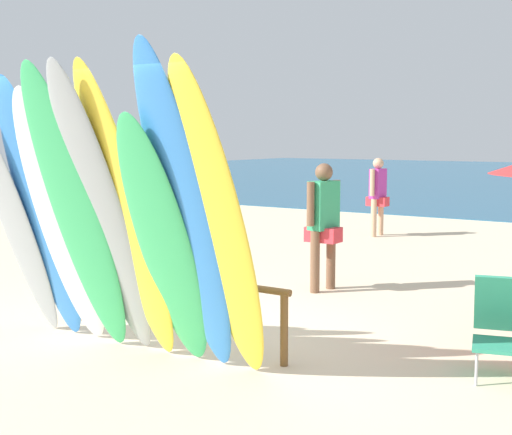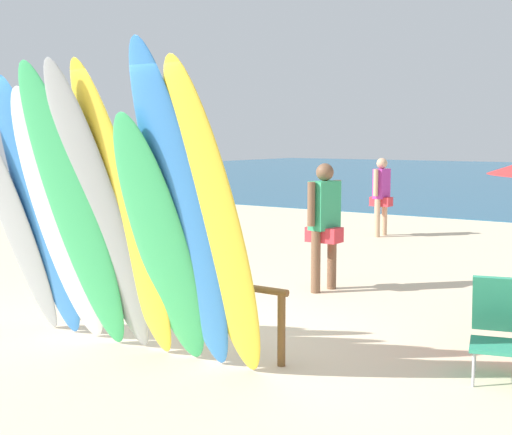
# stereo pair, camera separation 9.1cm
# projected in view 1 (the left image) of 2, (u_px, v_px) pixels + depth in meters

# --- Properties ---
(surfboard_rack) EXTENTS (2.85, 0.07, 0.68)m
(surfboard_rack) POSITION_uv_depth(u_px,v_px,m) (163.00, 287.00, 6.79)
(surfboard_rack) COLOR brown
(surfboard_rack) RESTS_ON ground
(surfboard_grey_0) EXTENTS (0.56, 0.93, 2.31)m
(surfboard_grey_0) POSITION_uv_depth(u_px,v_px,m) (15.00, 222.00, 6.82)
(surfboard_grey_0) COLOR #999EA3
(surfboard_grey_0) RESTS_ON ground
(surfboard_blue_1) EXTENTS (0.59, 0.91, 2.53)m
(surfboard_blue_1) POSITION_uv_depth(u_px,v_px,m) (41.00, 213.00, 6.62)
(surfboard_blue_1) COLOR #337AD1
(surfboard_blue_1) RESTS_ON ground
(surfboard_white_2) EXTENTS (0.66, 1.02, 2.42)m
(surfboard_white_2) POSITION_uv_depth(u_px,v_px,m) (61.00, 221.00, 6.43)
(surfboard_white_2) COLOR white
(surfboard_white_2) RESTS_ON ground
(surfboard_green_3) EXTENTS (0.61, 1.09, 2.60)m
(surfboard_green_3) POSITION_uv_depth(u_px,v_px,m) (77.00, 214.00, 6.16)
(surfboard_green_3) COLOR #38B266
(surfboard_green_3) RESTS_ON ground
(surfboard_grey_4) EXTENTS (0.55, 1.18, 2.61)m
(surfboard_grey_4) POSITION_uv_depth(u_px,v_px,m) (103.00, 216.00, 6.03)
(surfboard_grey_4) COLOR #999EA3
(surfboard_grey_4) RESTS_ON ground
(surfboard_yellow_5) EXTENTS (0.63, 1.05, 2.61)m
(surfboard_yellow_5) POSITION_uv_depth(u_px,v_px,m) (126.00, 217.00, 5.95)
(surfboard_yellow_5) COLOR yellow
(surfboard_yellow_5) RESTS_ON ground
(surfboard_green_6) EXTENTS (0.59, 0.97, 2.18)m
(surfboard_green_6) POSITION_uv_depth(u_px,v_px,m) (164.00, 245.00, 5.80)
(surfboard_green_6) COLOR #38B266
(surfboard_green_6) RESTS_ON ground
(surfboard_blue_7) EXTENTS (0.54, 1.06, 2.72)m
(surfboard_blue_7) POSITION_uv_depth(u_px,v_px,m) (185.00, 215.00, 5.58)
(surfboard_blue_7) COLOR #337AD1
(surfboard_blue_7) RESTS_ON ground
(surfboard_yellow_8) EXTENTS (0.61, 1.03, 2.58)m
(surfboard_yellow_8) POSITION_uv_depth(u_px,v_px,m) (219.00, 226.00, 5.45)
(surfboard_yellow_8) COLOR yellow
(surfboard_yellow_8) RESTS_ON ground
(beachgoer_near_rack) EXTENTS (0.43, 0.61, 1.64)m
(beachgoer_near_rack) POSITION_uv_depth(u_px,v_px,m) (323.00, 218.00, 8.99)
(beachgoer_near_rack) COLOR brown
(beachgoer_near_rack) RESTS_ON ground
(beachgoer_photographing) EXTENTS (0.41, 0.59, 1.56)m
(beachgoer_photographing) POSITION_uv_depth(u_px,v_px,m) (378.00, 191.00, 14.01)
(beachgoer_photographing) COLOR tan
(beachgoer_photographing) RESTS_ON ground
(beach_chair_red) EXTENTS (0.66, 0.79, 0.82)m
(beach_chair_red) POSITION_uv_depth(u_px,v_px,m) (505.00, 324.00, 5.84)
(beach_chair_red) COLOR #B7B7BC
(beach_chair_red) RESTS_ON ground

